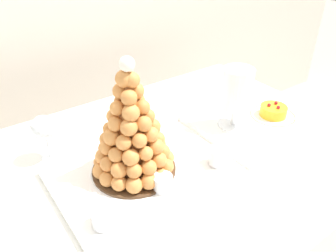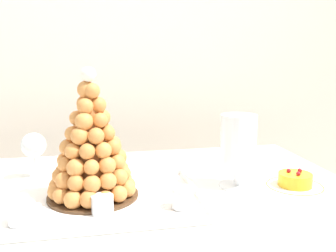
{
  "view_description": "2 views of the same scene",
  "coord_description": "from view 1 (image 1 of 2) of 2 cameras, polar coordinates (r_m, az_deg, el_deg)",
  "views": [
    {
      "loc": [
        -0.53,
        -0.74,
        1.43
      ],
      "look_at": [
        0.01,
        0.02,
        0.83
      ],
      "focal_mm": 35.86,
      "sensor_mm": 36.0,
      "label": 1
    },
    {
      "loc": [
        -0.13,
        -1.08,
        1.15
      ],
      "look_at": [
        0.09,
        0.01,
        0.94
      ],
      "focal_mm": 40.2,
      "sensor_mm": 36.0,
      "label": 2
    }
  ],
  "objects": [
    {
      "name": "dessert_cup_mid_left",
      "position": [
        1.0,
        -0.88,
        -9.73
      ],
      "size": [
        0.06,
        0.06,
        0.05
      ],
      "color": "silver",
      "rests_on": "serving_tray"
    },
    {
      "name": "serving_tray",
      "position": [
        1.07,
        -3.56,
        -8.03
      ],
      "size": [
        0.56,
        0.4,
        0.02
      ],
      "color": "white",
      "rests_on": "buffet_table"
    },
    {
      "name": "dessert_cup_centre",
      "position": [
        1.1,
        8.46,
        -5.21
      ],
      "size": [
        0.06,
        0.06,
        0.06
      ],
      "color": "silver",
      "rests_on": "serving_tray"
    },
    {
      "name": "macaron_goblet",
      "position": [
        1.26,
        11.61,
        6.05
      ],
      "size": [
        0.12,
        0.12,
        0.24
      ],
      "color": "white",
      "rests_on": "buffet_table"
    },
    {
      "name": "fruit_tart_plate",
      "position": [
        1.42,
        17.42,
        2.17
      ],
      "size": [
        0.18,
        0.18,
        0.06
      ],
      "color": "white",
      "rests_on": "buffet_table"
    },
    {
      "name": "wine_glass",
      "position": [
        1.15,
        -20.37,
        -0.46
      ],
      "size": [
        0.08,
        0.08,
        0.16
      ],
      "color": "silver",
      "rests_on": "buffet_table"
    },
    {
      "name": "dessert_cup_left",
      "position": [
        0.92,
        -10.9,
        -15.13
      ],
      "size": [
        0.06,
        0.06,
        0.05
      ],
      "color": "silver",
      "rests_on": "serving_tray"
    },
    {
      "name": "croquembouche",
      "position": [
        1.0,
        -6.19,
        -0.92
      ],
      "size": [
        0.27,
        0.27,
        0.38
      ],
      "color": "#4C331E",
      "rests_on": "serving_tray"
    },
    {
      "name": "buffet_table",
      "position": [
        1.2,
        0.06,
        -8.09
      ],
      "size": [
        1.42,
        1.02,
        0.73
      ],
      "color": "brown",
      "rests_on": "ground_plane"
    }
  ]
}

